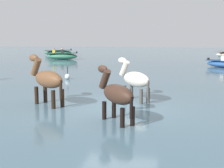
% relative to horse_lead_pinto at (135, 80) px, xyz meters
% --- Properties ---
extents(ground_plane, '(120.00, 120.00, 0.00)m').
position_rel_horse_lead_pinto_xyz_m(ground_plane, '(-0.38, -1.14, -1.09)').
color(ground_plane, gray).
extents(water_surface, '(90.00, 90.00, 0.38)m').
position_rel_horse_lead_pinto_xyz_m(water_surface, '(-0.38, 8.86, -0.90)').
color(water_surface, '#476675').
rests_on(water_surface, ground).
extents(horse_lead_pinto, '(1.43, 1.38, 1.84)m').
position_rel_horse_lead_pinto_xyz_m(horse_lead_pinto, '(0.00, 0.00, 0.00)').
color(horse_lead_pinto, beige).
rests_on(horse_lead_pinto, ground).
extents(horse_trailing_bay, '(1.70, 1.28, 2.00)m').
position_rel_horse_lead_pinto_xyz_m(horse_trailing_bay, '(-2.68, -1.25, 0.09)').
color(horse_trailing_bay, brown).
rests_on(horse_trailing_bay, ground).
extents(horse_flank_dark_bay, '(1.36, 1.41, 1.81)m').
position_rel_horse_lead_pinto_xyz_m(horse_flank_dark_bay, '(-0.10, -2.74, -0.02)').
color(horse_flank_dark_bay, '#382319').
rests_on(horse_flank_dark_bay, ground).
extents(boat_near_starboard, '(3.02, 1.49, 1.12)m').
position_rel_horse_lead_pinto_xyz_m(boat_near_starboard, '(-9.56, 17.88, -0.39)').
color(boat_near_starboard, '#337556').
rests_on(boat_near_starboard, water_surface).
extents(boat_distant_east, '(2.50, 2.18, 0.98)m').
position_rel_horse_lead_pinto_xyz_m(boat_distant_east, '(4.60, 12.94, -0.46)').
color(boat_distant_east, '#28518E').
rests_on(boat_distant_east, water_surface).
extents(boat_mid_channel, '(3.27, 2.67, 0.74)m').
position_rel_horse_lead_pinto_xyz_m(boat_mid_channel, '(-12.48, 24.04, -0.41)').
color(boat_mid_channel, '#337556').
rests_on(boat_mid_channel, water_surface).
extents(channel_buoy, '(0.29, 0.29, 0.66)m').
position_rel_horse_lead_pinto_xyz_m(channel_buoy, '(-4.18, 4.67, -0.56)').
color(channel_buoy, silver).
rests_on(channel_buoy, water_surface).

